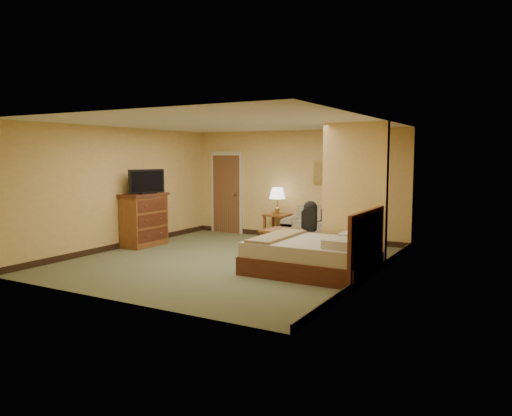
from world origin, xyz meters
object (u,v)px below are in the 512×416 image
Objects in this scene: loveseat at (321,232)px; coffee_table at (282,236)px; dresser at (144,220)px; bed at (315,255)px.

coffee_table is (-0.32, -1.30, 0.07)m from loveseat.
dresser reaches higher than loveseat.
coffee_table is 0.69× the size of dresser.
bed is (1.31, -1.38, -0.03)m from coffee_table.
coffee_table is 1.90m from bed.
loveseat is 0.81× the size of bed.
bed is (0.99, -2.67, 0.03)m from loveseat.
dresser is at bearing -146.76° from loveseat.
loveseat is 2.04× the size of coffee_table.
coffee_table is at bearing 16.28° from dresser.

